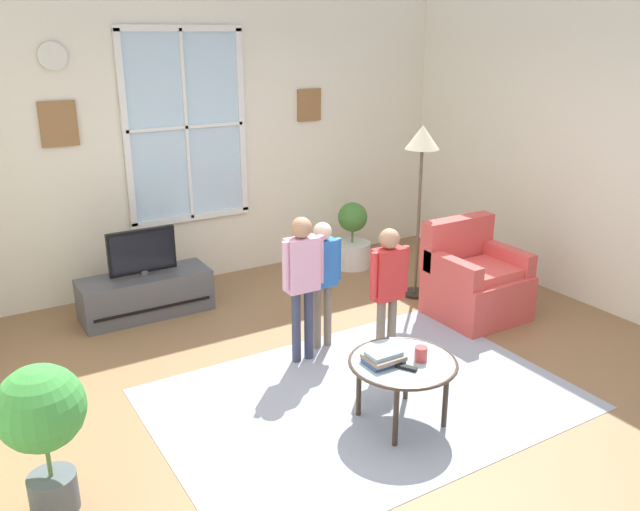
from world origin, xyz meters
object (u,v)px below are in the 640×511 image
potted_plant_by_window (352,239)px  floor_lamp (422,155)px  television (142,252)px  person_pink_shirt (302,273)px  armchair (474,282)px  cup (421,354)px  remote_near_books (406,367)px  person_red_shirt (388,282)px  coffee_table (403,365)px  person_blue_shirt (322,271)px  book_stack (384,357)px  potted_plant_corner (42,419)px  tv_stand (146,295)px

potted_plant_by_window → floor_lamp: floor_lamp is taller
television → person_pink_shirt: person_pink_shirt is taller
armchair → cup: size_ratio=8.86×
television → potted_plant_by_window: bearing=2.4°
remote_near_books → person_red_shirt: (0.42, 0.77, 0.24)m
coffee_table → person_blue_shirt: size_ratio=0.67×
television → book_stack: (0.80, -2.57, -0.13)m
armchair → person_blue_shirt: bearing=173.7°
potted_plant_by_window → potted_plant_corner: bearing=-146.1°
television → book_stack: size_ratio=2.48×
tv_stand → floor_lamp: size_ratio=0.70×
tv_stand → book_stack: bearing=-72.8°
television → potted_plant_corner: size_ratio=0.70×
tv_stand → person_blue_shirt: (1.05, -1.41, 0.48)m
remote_near_books → tv_stand: bearing=107.9°
person_pink_shirt → coffee_table: bearing=-83.3°
coffee_table → person_pink_shirt: person_pink_shirt is taller
armchair → potted_plant_by_window: (-0.22, 1.67, -0.01)m
potted_plant_by_window → person_pink_shirt: bearing=-134.0°
television → coffee_table: bearing=-70.6°
television → person_pink_shirt: 1.72m
cup → armchair: bearing=35.4°
coffee_table → potted_plant_corner: potted_plant_corner is taller
remote_near_books → person_pink_shirt: (-0.08, 1.19, 0.28)m
tv_stand → book_stack: (0.80, -2.57, 0.29)m
remote_near_books → person_blue_shirt: (0.17, 1.31, 0.21)m
person_pink_shirt → potted_plant_corner: bearing=-158.6°
tv_stand → person_red_shirt: size_ratio=1.05×
tv_stand → remote_near_books: size_ratio=8.39×
cup → coffee_table: bearing=153.4°
person_blue_shirt → potted_plant_corner: bearing=-158.2°
person_blue_shirt → potted_plant_corner: (-2.29, -0.92, -0.10)m
person_pink_shirt → armchair: bearing=-1.6°
book_stack → potted_plant_by_window: 3.09m
television → armchair: (2.57, -1.57, -0.29)m
person_blue_shirt → floor_lamp: 1.63m
cup → floor_lamp: floor_lamp is taller
tv_stand → person_red_shirt: 2.39m
potted_plant_corner → floor_lamp: 4.01m
person_pink_shirt → person_red_shirt: bearing=-39.6°
book_stack → cup: 0.25m
book_stack → person_red_shirt: person_red_shirt is taller
book_stack → potted_plant_corner: bearing=173.0°
remote_near_books → book_stack: bearing=118.3°
armchair → floor_lamp: floor_lamp is taller
person_pink_shirt → potted_plant_by_window: 2.29m
floor_lamp → potted_plant_by_window: bearing=94.1°
book_stack → person_pink_shirt: bearing=90.4°
remote_near_books → floor_lamp: (1.55, 1.79, 0.94)m
book_stack → cup: (0.23, -0.10, 0.01)m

